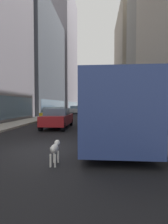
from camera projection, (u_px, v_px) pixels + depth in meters
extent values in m
plane|color=black|center=(90.00, 112.00, 42.32)|extent=(120.00, 120.00, 0.00)
cube|color=#ADA89E|center=(67.00, 112.00, 42.80)|extent=(2.40, 110.00, 0.15)
cube|color=#ADA89E|center=(114.00, 112.00, 41.84)|extent=(2.40, 110.00, 0.15)
cube|color=#4C515B|center=(32.00, 62.00, 37.15)|extent=(9.85, 20.73, 21.54)
cube|color=slate|center=(55.00, 106.00, 37.13)|extent=(0.08, 18.66, 2.40)
cube|color=slate|center=(57.00, 52.00, 59.62)|extent=(10.79, 22.43, 39.45)
cube|color=slate|center=(73.00, 105.00, 59.95)|extent=(0.08, 20.19, 2.40)
cube|color=slate|center=(163.00, 109.00, 11.63)|extent=(0.08, 15.80, 2.40)
cube|color=gray|center=(161.00, 23.00, 28.05)|extent=(8.40, 15.02, 29.80)
cube|color=slate|center=(133.00, 106.00, 28.98)|extent=(0.08, 13.52, 2.40)
cube|color=#A0937F|center=(135.00, 63.00, 48.32)|extent=(9.44, 20.78, 26.48)
cube|color=slate|center=(117.00, 106.00, 49.22)|extent=(0.08, 18.70, 2.40)
cube|color=#33478C|center=(110.00, 108.00, 10.74)|extent=(2.55, 11.50, 2.75)
cube|color=slate|center=(110.00, 100.00, 10.72)|extent=(2.57, 11.04, 0.90)
cube|color=black|center=(106.00, 119.00, 16.46)|extent=(2.55, 0.16, 0.44)
cylinder|color=black|center=(93.00, 122.00, 14.42)|extent=(0.30, 1.00, 1.00)
cylinder|color=black|center=(121.00, 122.00, 14.23)|extent=(0.30, 1.00, 1.00)
cylinder|color=black|center=(87.00, 142.00, 6.75)|extent=(0.30, 1.00, 1.00)
cylinder|color=black|center=(147.00, 143.00, 6.56)|extent=(0.30, 1.00, 1.00)
cube|color=silver|center=(90.00, 98.00, 15.95)|extent=(0.08, 0.24, 0.40)
cube|color=black|center=(96.00, 108.00, 53.40)|extent=(1.93, 4.32, 0.75)
cube|color=slate|center=(96.00, 106.00, 53.15)|extent=(1.77, 1.95, 0.55)
cylinder|color=black|center=(93.00, 110.00, 55.22)|extent=(0.22, 0.64, 0.64)
cylinder|color=black|center=(99.00, 110.00, 55.08)|extent=(0.22, 0.64, 0.64)
cylinder|color=black|center=(93.00, 110.00, 51.75)|extent=(0.22, 0.64, 0.64)
cylinder|color=black|center=(99.00, 110.00, 51.60)|extent=(0.22, 0.64, 0.64)
cube|color=yellow|center=(54.00, 116.00, 19.48)|extent=(1.90, 4.33, 0.75)
cube|color=slate|center=(54.00, 110.00, 19.24)|extent=(1.75, 1.95, 0.55)
cylinder|color=black|center=(51.00, 118.00, 21.31)|extent=(0.22, 0.64, 0.64)
cylinder|color=black|center=(65.00, 118.00, 21.17)|extent=(0.22, 0.64, 0.64)
cylinder|color=black|center=(42.00, 120.00, 17.82)|extent=(0.22, 0.64, 0.64)
cylinder|color=black|center=(58.00, 120.00, 17.68)|extent=(0.22, 0.64, 0.64)
cube|color=#B7BABF|center=(75.00, 110.00, 36.84)|extent=(1.91, 4.19, 0.75)
cube|color=slate|center=(75.00, 107.00, 36.61)|extent=(1.76, 1.88, 0.55)
cylinder|color=black|center=(72.00, 112.00, 38.60)|extent=(0.22, 0.64, 0.64)
cylinder|color=black|center=(80.00, 112.00, 38.46)|extent=(0.22, 0.64, 0.64)
cylinder|color=black|center=(70.00, 112.00, 35.26)|extent=(0.22, 0.64, 0.64)
cylinder|color=black|center=(78.00, 112.00, 35.12)|extent=(0.22, 0.64, 0.64)
cube|color=red|center=(58.00, 119.00, 14.34)|extent=(1.88, 4.31, 0.75)
cube|color=slate|center=(57.00, 112.00, 14.10)|extent=(1.73, 1.94, 0.55)
cylinder|color=black|center=(53.00, 122.00, 16.16)|extent=(0.22, 0.64, 0.64)
cylinder|color=black|center=(71.00, 122.00, 16.02)|extent=(0.22, 0.64, 0.64)
cylinder|color=black|center=(41.00, 127.00, 12.70)|extent=(0.22, 0.64, 0.64)
cylinder|color=black|center=(63.00, 127.00, 12.56)|extent=(0.22, 0.64, 0.64)
cube|color=#4C6BB7|center=(80.00, 109.00, 46.44)|extent=(1.87, 4.44, 0.75)
cube|color=slate|center=(80.00, 107.00, 46.20)|extent=(1.72, 2.00, 0.55)
cylinder|color=black|center=(78.00, 110.00, 48.33)|extent=(0.22, 0.64, 0.64)
cylinder|color=black|center=(84.00, 110.00, 48.19)|extent=(0.22, 0.64, 0.64)
cylinder|color=black|center=(76.00, 111.00, 44.74)|extent=(0.22, 0.64, 0.64)
cylinder|color=black|center=(83.00, 111.00, 44.60)|extent=(0.22, 0.64, 0.64)
cube|color=slate|center=(88.00, 108.00, 54.38)|extent=(1.74, 4.63, 0.75)
cube|color=slate|center=(88.00, 106.00, 54.12)|extent=(1.60, 2.08, 0.55)
cylinder|color=black|center=(86.00, 109.00, 56.35)|extent=(0.22, 0.64, 0.64)
cylinder|color=black|center=(91.00, 109.00, 56.22)|extent=(0.22, 0.64, 0.64)
cylinder|color=black|center=(85.00, 110.00, 52.57)|extent=(0.22, 0.64, 0.64)
cylinder|color=black|center=(90.00, 110.00, 52.44)|extent=(0.22, 0.64, 0.64)
cube|color=#19519E|center=(94.00, 106.00, 36.01)|extent=(2.30, 2.00, 2.10)
cube|color=silver|center=(94.00, 105.00, 32.26)|extent=(2.30, 5.50, 2.60)
cylinder|color=black|center=(89.00, 112.00, 36.14)|extent=(0.28, 0.90, 0.90)
cylinder|color=black|center=(99.00, 112.00, 35.97)|extent=(0.28, 0.90, 0.90)
cylinder|color=black|center=(88.00, 113.00, 30.66)|extent=(0.28, 0.90, 0.90)
cylinder|color=black|center=(99.00, 113.00, 30.49)|extent=(0.28, 0.90, 0.90)
ellipsoid|color=white|center=(54.00, 148.00, 5.58)|extent=(0.22, 0.60, 0.26)
sphere|color=white|center=(57.00, 143.00, 5.96)|extent=(0.20, 0.20, 0.20)
sphere|color=black|center=(56.00, 142.00, 5.98)|extent=(0.07, 0.07, 0.07)
sphere|color=black|center=(59.00, 142.00, 5.97)|extent=(0.07, 0.07, 0.07)
cylinder|color=white|center=(51.00, 150.00, 5.18)|extent=(0.03, 0.16, 0.19)
cylinder|color=white|center=(54.00, 157.00, 5.81)|extent=(0.06, 0.06, 0.40)
cylinder|color=white|center=(58.00, 157.00, 5.80)|extent=(0.06, 0.06, 0.40)
cylinder|color=white|center=(50.00, 161.00, 5.39)|extent=(0.06, 0.06, 0.40)
cylinder|color=white|center=(55.00, 161.00, 5.38)|extent=(0.06, 0.06, 0.40)
sphere|color=black|center=(57.00, 146.00, 5.68)|extent=(0.04, 0.04, 0.04)
sphere|color=black|center=(52.00, 148.00, 5.51)|extent=(0.04, 0.04, 0.04)
sphere|color=black|center=(54.00, 148.00, 5.40)|extent=(0.04, 0.04, 0.04)
cylinder|color=#1E1E2D|center=(151.00, 127.00, 10.68)|extent=(0.28, 0.28, 0.85)
cylinder|color=#26262D|center=(151.00, 115.00, 10.65)|extent=(0.34, 0.34, 0.62)
sphere|color=tan|center=(151.00, 108.00, 10.63)|extent=(0.22, 0.22, 0.22)
cube|color=#59331E|center=(154.00, 119.00, 10.65)|extent=(0.12, 0.24, 0.20)
cylinder|color=black|center=(150.00, 106.00, 9.57)|extent=(0.12, 0.12, 3.40)
cube|color=black|center=(149.00, 81.00, 9.69)|extent=(0.24, 0.20, 0.70)
sphere|color=red|center=(149.00, 77.00, 9.79)|extent=(0.11, 0.11, 0.11)
sphere|color=orange|center=(149.00, 81.00, 9.80)|extent=(0.11, 0.11, 0.11)
sphere|color=green|center=(149.00, 85.00, 9.81)|extent=(0.11, 0.11, 0.11)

